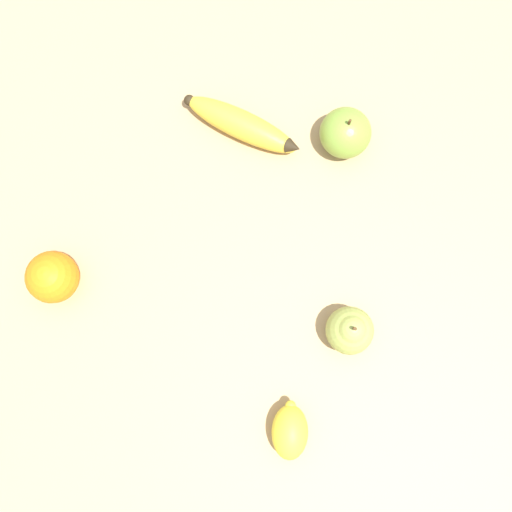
# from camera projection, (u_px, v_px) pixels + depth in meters

# --- Properties ---
(ground_plane) EXTENTS (3.00, 3.00, 0.00)m
(ground_plane) POSITION_uv_depth(u_px,v_px,m) (259.00, 256.00, 0.92)
(ground_plane) COLOR tan
(banana) EXTENTS (0.21, 0.07, 0.04)m
(banana) POSITION_uv_depth(u_px,v_px,m) (243.00, 125.00, 0.94)
(banana) COLOR gold
(banana) RESTS_ON ground_plane
(orange) EXTENTS (0.08, 0.08, 0.08)m
(orange) POSITION_uv_depth(u_px,v_px,m) (52.00, 277.00, 0.88)
(orange) COLOR orange
(orange) RESTS_ON ground_plane
(pear) EXTENTS (0.07, 0.07, 0.09)m
(pear) POSITION_uv_depth(u_px,v_px,m) (350.00, 330.00, 0.87)
(pear) COLOR #99A84C
(pear) RESTS_ON ground_plane
(apple) EXTENTS (0.08, 0.08, 0.08)m
(apple) POSITION_uv_depth(u_px,v_px,m) (345.00, 133.00, 0.92)
(apple) COLOR olive
(apple) RESTS_ON ground_plane
(lemon) EXTENTS (0.08, 0.09, 0.05)m
(lemon) POSITION_uv_depth(u_px,v_px,m) (290.00, 432.00, 0.85)
(lemon) COLOR yellow
(lemon) RESTS_ON ground_plane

